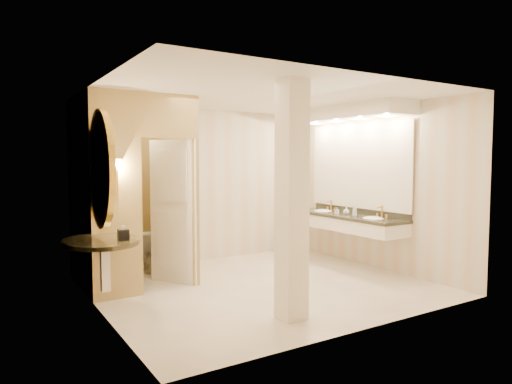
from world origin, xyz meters
TOP-DOWN VIEW (x-y plane):
  - floor at (0.00, 0.00)m, footprint 4.50×4.50m
  - ceiling at (0.00, 0.00)m, footprint 4.50×4.50m
  - wall_back at (0.00, 2.00)m, footprint 4.50×0.02m
  - wall_front at (0.00, -2.00)m, footprint 4.50×0.02m
  - wall_left at (-2.25, 0.00)m, footprint 0.02×4.00m
  - wall_right at (2.25, 0.00)m, footprint 0.02×4.00m
  - toilet_closet at (-1.13, 0.97)m, footprint 1.50×1.55m
  - wall_sconce at (-1.93, 0.43)m, footprint 0.14×0.14m
  - vanity at (1.98, 0.37)m, footprint 0.75×2.48m
  - console_shelf at (-2.21, 0.05)m, footprint 1.08×1.08m
  - pillar at (-0.45, -1.31)m, footprint 0.28×0.28m
  - tissue_box at (-2.02, -0.12)m, footprint 0.14×0.14m
  - toilet at (-1.10, 1.75)m, footprint 0.41×0.68m
  - soap_bottle_a at (1.82, 0.46)m, footprint 0.06×0.06m
  - soap_bottle_b at (1.92, 0.34)m, footprint 0.11×0.11m
  - soap_bottle_c at (1.86, 0.07)m, footprint 0.09×0.09m

SIDE VIEW (x-z plane):
  - floor at x=0.00m, z-range 0.00..0.00m
  - toilet at x=-1.10m, z-range 0.00..0.68m
  - soap_bottle_a at x=1.82m, z-range 0.88..0.99m
  - tissue_box at x=-2.02m, z-range 0.88..1.00m
  - soap_bottle_b at x=1.92m, z-range 0.88..1.01m
  - soap_bottle_c at x=1.86m, z-range 0.88..1.07m
  - console_shelf at x=-2.21m, z-range 0.35..2.34m
  - wall_back at x=0.00m, z-range 0.00..2.70m
  - wall_front at x=0.00m, z-range 0.00..2.70m
  - wall_left at x=-2.25m, z-range 0.00..2.70m
  - wall_right at x=2.25m, z-range 0.00..2.70m
  - pillar at x=-0.45m, z-range 0.00..2.70m
  - toilet_closet at x=-1.13m, z-range 0.04..2.74m
  - vanity at x=1.98m, z-range 0.58..2.67m
  - wall_sconce at x=-1.93m, z-range 1.52..1.94m
  - ceiling at x=0.00m, z-range 2.70..2.70m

